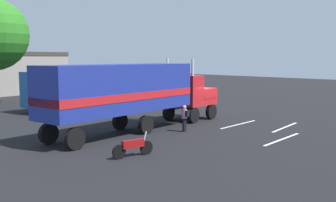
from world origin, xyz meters
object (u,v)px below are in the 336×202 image
Objects in this scene: person_bystander at (185,117)px; parked_bus at (83,85)px; semi_truck at (134,91)px; motorcycle at (133,146)px.

parked_bus is at bearing 83.52° from person_bystander.
person_bystander is at bearing -45.19° from semi_truck.
person_bystander is 14.44m from parked_bus.
semi_truck is 6.56m from motorcycle.
person_bystander is at bearing 22.94° from motorcycle.
semi_truck reaches higher than person_bystander.
parked_bus is at bearing 72.37° from semi_truck.
semi_truck is 6.83× the size of motorcycle.
semi_truck reaches higher than motorcycle.
semi_truck is at bearing 134.81° from person_bystander.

